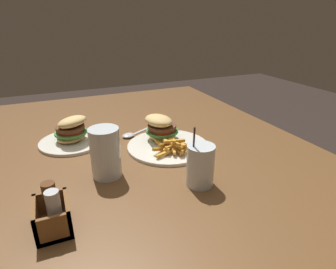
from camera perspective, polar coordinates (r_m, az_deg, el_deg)
dining_table at (r=0.94m, az=-7.81°, el=-9.15°), size 1.57×1.24×0.73m
meal_plate_near at (r=0.96m, az=-0.67°, el=-0.42°), size 0.27×0.27×0.10m
beer_glass at (r=0.78m, az=-12.58°, el=-3.92°), size 0.08×0.08×0.14m
juice_glass at (r=0.73m, az=6.56°, el=-6.46°), size 0.07×0.07×0.17m
spoon at (r=1.05m, az=-7.74°, el=-0.06°), size 0.09×0.14×0.01m
meal_plate_far at (r=1.03m, az=-18.97°, el=0.17°), size 0.22×0.22×0.11m
condiment_caddy at (r=0.65m, az=-22.32°, el=-14.75°), size 0.10×0.07×0.10m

